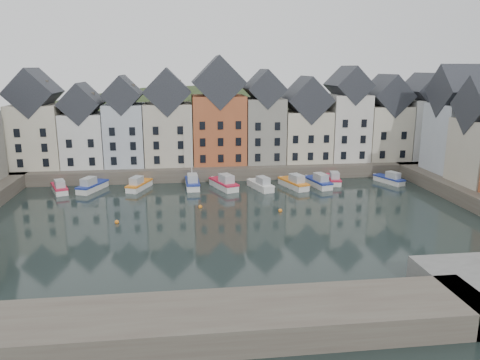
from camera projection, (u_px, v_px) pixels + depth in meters
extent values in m
plane|color=black|center=(238.00, 227.00, 53.72)|extent=(260.00, 260.00, 0.00)
cube|color=#4D443B|center=(218.00, 165.00, 82.42)|extent=(90.00, 16.00, 2.00)
cube|color=#4D443B|center=(129.00, 328.00, 31.06)|extent=(50.00, 6.00, 2.00)
ellipsoid|color=#243319|center=(210.00, 221.00, 111.96)|extent=(153.60, 70.40, 64.00)
sphere|color=black|center=(144.00, 112.00, 99.11)|extent=(5.77, 5.77, 5.77)
sphere|color=black|center=(309.00, 108.00, 113.41)|extent=(5.27, 5.27, 5.27)
sphere|color=black|center=(346.00, 112.00, 107.99)|extent=(5.07, 5.07, 5.07)
sphere|color=black|center=(271.00, 112.00, 106.84)|extent=(5.01, 5.01, 5.01)
sphere|color=black|center=(36.00, 120.00, 102.21)|extent=(3.94, 3.94, 3.94)
sphere|color=black|center=(324.00, 109.00, 113.36)|extent=(5.21, 5.21, 5.21)
sphere|color=black|center=(216.00, 109.00, 108.56)|extent=(5.45, 5.45, 5.45)
sphere|color=black|center=(381.00, 117.00, 103.19)|extent=(4.49, 4.49, 4.49)
cube|color=beige|center=(38.00, 136.00, 75.54)|extent=(7.67, 8.00, 10.07)
cube|color=#212329|center=(34.00, 92.00, 73.91)|extent=(7.67, 8.16, 7.67)
cube|color=silver|center=(85.00, 140.00, 76.59)|extent=(6.56, 8.00, 8.61)
cube|color=#212329|center=(82.00, 103.00, 75.20)|extent=(6.56, 8.16, 6.56)
cube|color=#B3BCC6|center=(125.00, 135.00, 77.21)|extent=(6.20, 8.00, 10.02)
cube|color=#212329|center=(123.00, 94.00, 75.68)|extent=(6.20, 8.16, 6.20)
cube|color=#BDB4A0|center=(169.00, 134.00, 78.07)|extent=(7.70, 8.00, 10.08)
cube|color=#212329|center=(167.00, 91.00, 76.43)|extent=(7.70, 8.16, 7.70)
cube|color=#A95430|center=(219.00, 129.00, 78.93)|extent=(8.69, 8.00, 11.28)
cube|color=#212329|center=(218.00, 82.00, 77.10)|extent=(8.69, 8.16, 8.69)
cube|color=gray|center=(263.00, 130.00, 79.93)|extent=(6.43, 8.00, 10.78)
cube|color=#212329|center=(264.00, 89.00, 78.29)|extent=(6.43, 8.16, 6.43)
cube|color=beige|center=(305.00, 136.00, 81.07)|extent=(7.88, 8.00, 8.56)
cube|color=#212329|center=(306.00, 99.00, 79.61)|extent=(7.88, 8.16, 7.88)
cube|color=silver|center=(346.00, 127.00, 81.64)|extent=(6.50, 8.00, 11.27)
cube|color=#212329|center=(348.00, 85.00, 79.94)|extent=(6.50, 8.16, 6.50)
cube|color=beige|center=(384.00, 132.00, 82.72)|extent=(7.23, 8.00, 9.32)
cube|color=#212329|center=(387.00, 95.00, 81.20)|extent=(7.23, 8.16, 7.23)
cube|color=silver|center=(421.00, 129.00, 83.43)|extent=(6.18, 8.00, 10.32)
cube|color=#212329|center=(424.00, 91.00, 81.86)|extent=(6.18, 8.16, 6.18)
cube|color=#B3BCC6|center=(457.00, 138.00, 72.07)|extent=(7.47, 8.00, 10.38)
cube|color=#212329|center=(462.00, 91.00, 70.38)|extent=(7.62, 8.00, 8.00)
sphere|color=orange|center=(200.00, 207.00, 60.91)|extent=(0.50, 0.50, 0.50)
sphere|color=orange|center=(280.00, 211.00, 59.23)|extent=(0.50, 0.50, 0.50)
sphere|color=orange|center=(117.00, 222.00, 54.88)|extent=(0.50, 0.50, 0.50)
cube|color=silver|center=(60.00, 190.00, 68.66)|extent=(3.51, 5.70, 1.00)
cube|color=red|center=(59.00, 186.00, 68.53)|extent=(3.64, 5.84, 0.23)
cube|color=#A5AAAD|center=(60.00, 184.00, 67.70)|extent=(1.98, 2.50, 1.10)
cube|color=silver|center=(93.00, 188.00, 69.53)|extent=(3.96, 6.22, 1.10)
cube|color=navy|center=(92.00, 184.00, 69.39)|extent=(4.09, 6.37, 0.25)
cube|color=#A5AAAD|center=(89.00, 182.00, 68.41)|extent=(2.21, 2.75, 1.20)
cube|color=silver|center=(139.00, 187.00, 70.34)|extent=(3.66, 5.96, 1.05)
cube|color=orange|center=(139.00, 183.00, 70.21)|extent=(3.79, 6.10, 0.24)
cube|color=#A5AAAD|center=(137.00, 181.00, 69.26)|extent=(2.07, 2.62, 1.15)
cube|color=silver|center=(192.00, 185.00, 71.34)|extent=(2.06, 6.30, 1.15)
cube|color=navy|center=(192.00, 181.00, 71.19)|extent=(2.17, 6.43, 0.26)
cube|color=#A5AAAD|center=(193.00, 178.00, 70.15)|extent=(1.53, 2.54, 1.25)
cylinder|color=silver|center=(191.00, 146.00, 70.56)|extent=(0.15, 0.15, 11.46)
cube|color=silver|center=(224.00, 186.00, 70.76)|extent=(4.06, 6.72, 1.18)
cube|color=red|center=(224.00, 182.00, 70.61)|extent=(4.21, 6.88, 0.27)
cube|color=#A5AAAD|center=(226.00, 179.00, 69.62)|extent=(2.31, 2.94, 1.29)
cube|color=silver|center=(260.00, 187.00, 70.32)|extent=(3.37, 5.95, 1.05)
cube|color=silver|center=(260.00, 183.00, 70.19)|extent=(3.50, 6.09, 0.24)
cube|color=#A5AAAD|center=(263.00, 181.00, 69.30)|extent=(1.96, 2.58, 1.14)
cube|color=silver|center=(293.00, 185.00, 71.21)|extent=(3.65, 6.43, 1.13)
cube|color=orange|center=(293.00, 181.00, 71.06)|extent=(3.78, 6.58, 0.26)
cube|color=#A5AAAD|center=(297.00, 179.00, 70.10)|extent=(2.12, 2.78, 1.23)
cube|color=silver|center=(318.00, 184.00, 71.95)|extent=(3.10, 6.33, 1.11)
cube|color=navy|center=(318.00, 180.00, 71.81)|extent=(3.22, 6.47, 0.25)
cube|color=#A5AAAD|center=(321.00, 178.00, 70.83)|extent=(1.91, 2.68, 1.22)
cube|color=silver|center=(334.00, 181.00, 74.04)|extent=(2.51, 5.60, 0.99)
cube|color=red|center=(334.00, 178.00, 73.91)|extent=(2.62, 5.72, 0.22)
cube|color=#A5AAAD|center=(335.00, 175.00, 73.00)|extent=(1.61, 2.34, 1.08)
cube|color=silver|center=(389.00, 181.00, 74.04)|extent=(3.39, 5.57, 0.98)
cube|color=navy|center=(389.00, 178.00, 73.91)|extent=(3.51, 5.70, 0.22)
cube|color=#A5AAAD|center=(393.00, 175.00, 73.10)|extent=(1.92, 2.44, 1.07)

